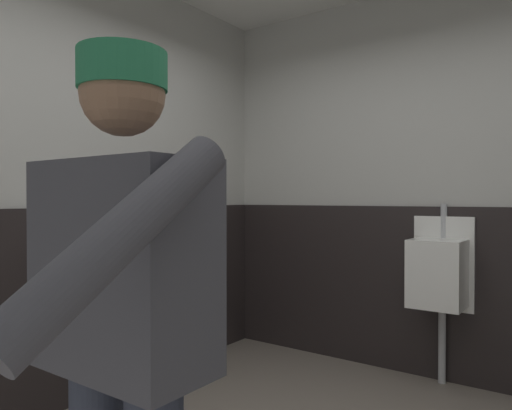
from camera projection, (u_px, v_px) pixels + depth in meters
wall_back at (427, 181)px, 3.45m from camera, size 3.84×0.12×2.81m
wall_left at (63, 178)px, 2.93m from camera, size 0.12×4.16×2.81m
wainscot_band_back at (423, 291)px, 3.40m from camera, size 3.24×0.03×1.22m
wainscot_band_left at (71, 307)px, 2.90m from camera, size 0.03×3.56×1.22m
urinal_solo at (439, 272)px, 3.19m from camera, size 0.40×0.34×1.24m
person at (121, 322)px, 1.18m from camera, size 0.69×0.60×1.64m
hand_dryer at (69, 232)px, 2.77m from camera, size 0.24×0.23×0.28m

